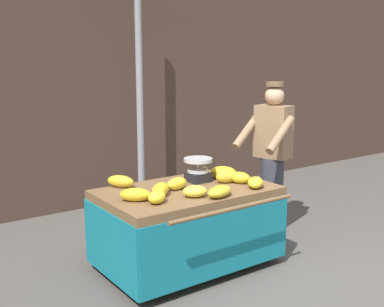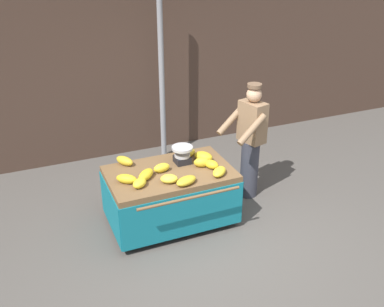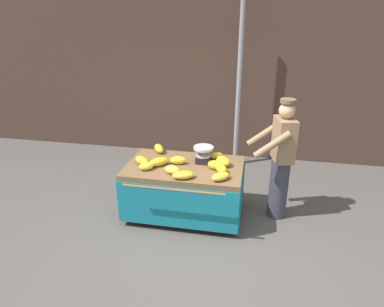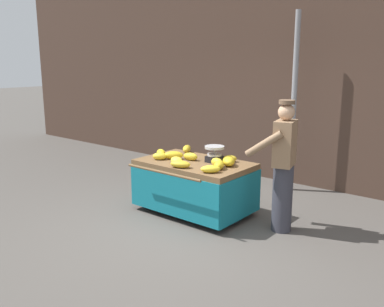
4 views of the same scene
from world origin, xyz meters
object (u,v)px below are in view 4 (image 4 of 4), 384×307
object	(u,v)px
banana_bunch_0	(180,164)
banana_bunch_2	(229,161)
banana_bunch_7	(160,156)
banana_bunch_11	(173,155)
banana_bunch_6	(177,160)
banana_bunch_4	(161,153)
banana_bunch_8	(191,156)
banana_cart	(194,176)
banana_bunch_5	(230,159)
banana_bunch_10	(219,165)
banana_bunch_3	(217,162)
weighing_scale	(214,154)
vendor_person	(283,166)
banana_bunch_9	(210,169)
banana_bunch_1	(187,149)
street_pole	(294,104)

from	to	relation	value
banana_bunch_0	banana_bunch_2	world-z (taller)	banana_bunch_2
banana_bunch_7	banana_bunch_11	distance (m)	0.20
banana_bunch_6	banana_bunch_0	bearing A→B (deg)	-35.13
banana_bunch_4	banana_bunch_8	bearing A→B (deg)	12.08
banana_cart	banana_bunch_4	size ratio (longest dim) A/B	6.20
banana_bunch_4	banana_bunch_5	distance (m)	1.06
banana_bunch_0	banana_bunch_5	world-z (taller)	banana_bunch_0
banana_bunch_0	banana_bunch_10	xyz separation A→B (m)	(0.46, 0.26, 0.01)
banana_bunch_5	banana_bunch_8	world-z (taller)	banana_bunch_8
banana_bunch_0	banana_bunch_3	world-z (taller)	banana_bunch_3
banana_bunch_11	weighing_scale	bearing A→B (deg)	21.86
vendor_person	banana_bunch_2	bearing A→B (deg)	-173.05
banana_bunch_9	banana_bunch_10	distance (m)	0.21
banana_bunch_5	banana_bunch_10	bearing A→B (deg)	-73.91
banana_bunch_2	banana_bunch_10	xyz separation A→B (m)	(0.01, -0.24, -0.01)
banana_bunch_10	banana_bunch_8	bearing A→B (deg)	165.44
banana_bunch_4	banana_bunch_11	xyz separation A→B (m)	(0.25, 0.00, 0.00)
banana_bunch_0	banana_bunch_8	world-z (taller)	banana_bunch_8
banana_bunch_0	banana_bunch_6	size ratio (longest dim) A/B	1.34
banana_bunch_2	banana_bunch_7	bearing A→B (deg)	-161.12
banana_bunch_0	banana_bunch_1	xyz separation A→B (m)	(-0.55, 0.79, 0.01)
street_pole	banana_bunch_5	distance (m)	1.74
street_pole	banana_bunch_7	world-z (taller)	street_pole
banana_bunch_3	banana_bunch_5	bearing A→B (deg)	94.72
banana_bunch_1	banana_bunch_10	size ratio (longest dim) A/B	1.34
banana_cart	banana_bunch_4	bearing A→B (deg)	-172.63
banana_bunch_6	banana_bunch_8	xyz separation A→B (m)	(0.01, 0.30, 0.00)
banana_bunch_3	banana_bunch_8	bearing A→B (deg)	172.23
weighing_scale	banana_bunch_4	bearing A→B (deg)	-164.17
weighing_scale	street_pole	bearing A→B (deg)	78.90
banana_bunch_7	vendor_person	distance (m)	1.81
banana_bunch_10	banana_bunch_9	bearing A→B (deg)	-86.47
weighing_scale	banana_bunch_9	distance (m)	0.59
banana_cart	banana_bunch_9	distance (m)	0.69
banana_cart	banana_bunch_10	world-z (taller)	banana_bunch_10
banana_bunch_6	banana_bunch_8	distance (m)	0.30
banana_cart	banana_bunch_2	xyz separation A→B (m)	(0.52, 0.11, 0.28)
weighing_scale	banana_bunch_1	world-z (taller)	weighing_scale
banana_bunch_0	banana_bunch_2	xyz separation A→B (m)	(0.45, 0.50, 0.01)
banana_bunch_4	banana_bunch_2	bearing A→B (deg)	9.32
banana_bunch_3	banana_bunch_4	world-z (taller)	banana_bunch_3
banana_cart	banana_bunch_7	xyz separation A→B (m)	(-0.47, -0.23, 0.27)
banana_bunch_6	banana_bunch_1	bearing A→B (deg)	119.29
banana_bunch_0	banana_bunch_4	world-z (taller)	banana_bunch_4
banana_bunch_8	banana_bunch_3	bearing A→B (deg)	-7.77
banana_bunch_3	banana_bunch_5	world-z (taller)	banana_bunch_3
weighing_scale	banana_bunch_2	bearing A→B (deg)	-10.67
banana_bunch_11	banana_bunch_4	bearing A→B (deg)	-179.56
banana_bunch_0	banana_bunch_7	world-z (taller)	banana_bunch_7
banana_bunch_3	banana_bunch_5	xyz separation A→B (m)	(-0.03, 0.35, -0.01)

